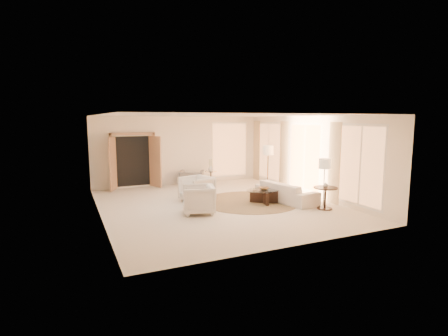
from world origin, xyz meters
name	(u,v)px	position (x,y,z in m)	size (l,w,h in m)	color
room	(218,161)	(0.00, 0.00, 1.40)	(7.04, 8.04, 2.83)	beige
windows_right	(306,157)	(3.45, 0.10, 1.35)	(0.10, 6.40, 2.40)	#F3A361
window_back_corner	(230,150)	(2.30, 3.95, 1.35)	(1.70, 0.10, 2.40)	#F3A361
curtains_right	(290,156)	(3.40, 1.00, 1.30)	(0.06, 5.20, 2.60)	#C5AF88
french_doors	(134,161)	(-1.90, 3.82, 1.07)	(1.95, 0.66, 2.16)	tan
area_rug	(250,201)	(1.12, -0.05, 0.01)	(3.21, 3.21, 0.01)	#44331F
sofa	(286,192)	(2.23, -0.52, 0.32)	(2.20, 0.86, 0.64)	silver
armchair_left	(197,188)	(-0.46, 0.65, 0.46)	(0.90, 0.84, 0.93)	silver
armchair_right	(198,198)	(-0.90, -0.69, 0.45)	(0.87, 0.82, 0.90)	silver
accent_chair	(192,176)	(0.31, 3.35, 0.41)	(0.94, 0.61, 0.82)	gray
coffee_table	(264,195)	(1.45, -0.40, 0.28)	(1.53, 1.53, 0.44)	black
end_table	(325,194)	(2.73, -1.82, 0.46)	(0.71, 0.71, 0.67)	black
side_table	(211,176)	(1.14, 3.34, 0.33)	(0.48, 0.48, 0.55)	#31281D
floor_lamp_near	(268,152)	(2.72, 1.46, 1.43)	(0.41, 0.41, 1.69)	#31281D
floor_lamp_far	(325,166)	(2.90, -1.54, 1.27)	(0.36, 0.36, 1.49)	#31281D
bowl	(264,188)	(1.45, -0.40, 0.48)	(0.33, 0.33, 0.08)	brown
end_vase	(326,185)	(2.73, -1.82, 0.74)	(0.15, 0.15, 0.16)	silver
side_vase	(211,168)	(1.14, 3.34, 0.67)	(0.23, 0.23, 0.23)	silver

